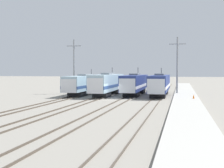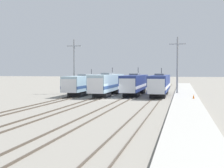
# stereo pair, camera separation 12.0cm
# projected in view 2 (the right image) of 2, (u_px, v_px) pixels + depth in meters

# --- Properties ---
(ground_plane) EXTENTS (400.00, 400.00, 0.00)m
(ground_plane) POSITION_uv_depth(u_px,v_px,m) (112.00, 99.00, 52.12)
(ground_plane) COLOR gray
(rail_pair_far_left) EXTENTS (1.50, 120.00, 0.15)m
(rail_pair_far_left) POSITION_uv_depth(u_px,v_px,m) (70.00, 98.00, 53.74)
(rail_pair_far_left) COLOR #4C4238
(rail_pair_far_left) RESTS_ON ground_plane
(rail_pair_center_left) EXTENTS (1.51, 120.00, 0.15)m
(rail_pair_center_left) POSITION_uv_depth(u_px,v_px,m) (97.00, 98.00, 52.65)
(rail_pair_center_left) COLOR #4C4238
(rail_pair_center_left) RESTS_ON ground_plane
(rail_pair_center_right) EXTENTS (1.51, 120.00, 0.15)m
(rail_pair_center_right) POSITION_uv_depth(u_px,v_px,m) (126.00, 99.00, 51.57)
(rail_pair_center_right) COLOR #4C4238
(rail_pair_center_right) RESTS_ON ground_plane
(rail_pair_far_right) EXTENTS (1.50, 120.00, 0.15)m
(rail_pair_far_right) POSITION_uv_depth(u_px,v_px,m) (156.00, 99.00, 50.49)
(rail_pair_far_right) COLOR #4C4238
(rail_pair_far_right) RESTS_ON ground_plane
(locomotive_far_left) EXTENTS (3.09, 19.17, 5.04)m
(locomotive_far_left) POSITION_uv_depth(u_px,v_px,m) (85.00, 84.00, 61.86)
(locomotive_far_left) COLOR #232326
(locomotive_far_left) RESTS_ON ground_plane
(locomotive_center_left) EXTENTS (3.01, 18.14, 5.38)m
(locomotive_center_left) POSITION_uv_depth(u_px,v_px,m) (107.00, 84.00, 59.42)
(locomotive_center_left) COLOR #232326
(locomotive_center_left) RESTS_ON ground_plane
(locomotive_center_right) EXTENTS (3.07, 18.77, 5.41)m
(locomotive_center_right) POSITION_uv_depth(u_px,v_px,m) (135.00, 84.00, 60.92)
(locomotive_center_right) COLOR black
(locomotive_center_right) RESTS_ON ground_plane
(locomotive_far_right) EXTENTS (3.11, 18.84, 5.30)m
(locomotive_far_right) POSITION_uv_depth(u_px,v_px,m) (160.00, 84.00, 58.46)
(locomotive_far_right) COLOR black
(locomotive_far_right) RESTS_ON ground_plane
(catenary_tower_left) EXTENTS (3.16, 0.34, 11.19)m
(catenary_tower_left) POSITION_uv_depth(u_px,v_px,m) (74.00, 65.00, 64.44)
(catenary_tower_left) COLOR gray
(catenary_tower_left) RESTS_ON ground_plane
(catenary_tower_right) EXTENTS (3.16, 0.34, 11.19)m
(catenary_tower_right) POSITION_uv_depth(u_px,v_px,m) (177.00, 65.00, 59.85)
(catenary_tower_right) COLOR gray
(catenary_tower_right) RESTS_ON ground_plane
(platform) EXTENTS (4.00, 120.00, 0.44)m
(platform) POSITION_uv_depth(u_px,v_px,m) (186.00, 99.00, 49.45)
(platform) COLOR #A8A59E
(platform) RESTS_ON ground_plane
(traffic_cone) EXTENTS (0.29, 0.29, 0.64)m
(traffic_cone) POSITION_uv_depth(u_px,v_px,m) (194.00, 96.00, 47.83)
(traffic_cone) COLOR orange
(traffic_cone) RESTS_ON platform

